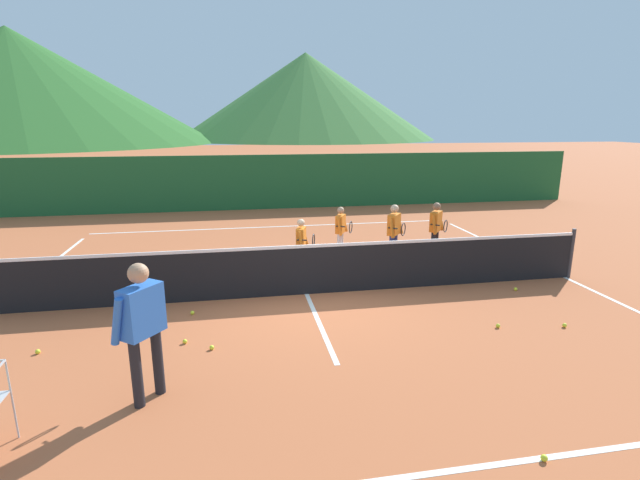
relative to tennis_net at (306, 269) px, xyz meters
name	(u,v)px	position (x,y,z in m)	size (l,w,h in m)	color
ground_plane	(307,294)	(0.00, 0.00, -0.50)	(120.00, 120.00, 0.00)	#BC6038
line_baseline_near	(387,480)	(0.00, -4.87, -0.50)	(11.04, 0.08, 0.01)	white
line_baseline_far	(277,227)	(0.00, 6.02, -0.50)	(11.04, 0.08, 0.01)	white
line_sideline_east	(564,277)	(5.52, 0.00, -0.50)	(0.08, 10.89, 0.01)	white
line_service_center	(307,294)	(0.00, 0.00, -0.50)	(0.08, 5.50, 0.01)	white
tennis_net	(306,269)	(0.00, 0.00, 0.00)	(11.29, 0.08, 1.05)	#333338
instructor	(143,320)	(-2.36, -3.11, 0.51)	(0.59, 0.82, 1.68)	black
student_0	(302,241)	(0.10, 1.30, 0.22)	(0.41, 0.66, 1.19)	silver
student_1	(341,227)	(1.20, 2.34, 0.24)	(0.41, 0.69, 1.24)	silver
student_2	(394,228)	(2.29, 1.66, 0.32)	(0.48, 0.72, 1.37)	navy
student_3	(436,225)	(3.39, 1.85, 0.31)	(0.49, 0.71, 1.35)	black
tennis_ball_0	(544,458)	(1.58, -4.91, -0.47)	(0.07, 0.07, 0.07)	yellow
tennis_ball_2	(565,325)	(3.84, -2.22, -0.47)	(0.07, 0.07, 0.07)	yellow
tennis_ball_3	(192,313)	(-2.07, -0.62, -0.47)	(0.07, 0.07, 0.07)	yellow
tennis_ball_4	(212,348)	(-1.69, -1.98, -0.47)	(0.07, 0.07, 0.07)	yellow
tennis_ball_6	(185,341)	(-2.09, -1.71, -0.47)	(0.07, 0.07, 0.07)	yellow
tennis_ball_7	(516,289)	(4.03, -0.55, -0.47)	(0.07, 0.07, 0.07)	yellow
tennis_ball_9	(38,352)	(-4.11, -1.67, -0.47)	(0.07, 0.07, 0.07)	yellow
tennis_ball_10	(498,326)	(2.78, -2.04, -0.47)	(0.07, 0.07, 0.07)	yellow
windscreen_fence	(269,182)	(0.00, 9.18, 0.51)	(24.29, 0.08, 2.02)	#1E5B2D
hill_0	(13,86)	(-32.33, 70.22, 7.69)	(57.46, 57.46, 16.39)	#2D6628
hill_1	(306,97)	(12.28, 80.41, 7.11)	(46.79, 46.79, 15.22)	#427A38
hill_2	(12,100)	(-32.61, 69.74, 5.76)	(51.02, 51.02, 12.53)	#427A38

